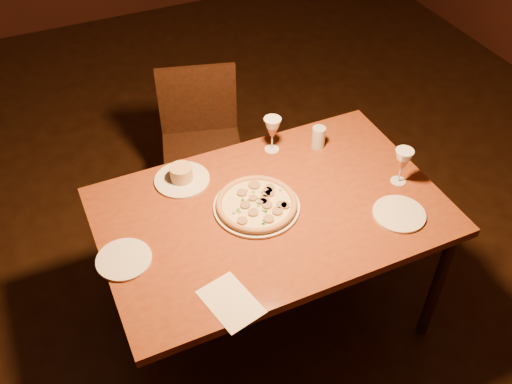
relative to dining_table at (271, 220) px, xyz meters
name	(u,v)px	position (x,y,z in m)	size (l,w,h in m)	color
floor	(241,303)	(-0.10, 0.13, -0.70)	(7.00, 7.00, 0.00)	black
dining_table	(271,220)	(0.00, 0.00, 0.00)	(1.44, 0.93, 0.77)	brown
chair_far	(201,140)	(0.00, 0.89, -0.20)	(0.53, 0.53, 0.89)	black
pizza_plate	(257,204)	(-0.06, 0.03, 0.09)	(0.37, 0.37, 0.04)	silver
ramekin_saucer	(182,176)	(-0.29, 0.32, 0.09)	(0.25, 0.25, 0.08)	silver
wine_glass_far	(272,135)	(0.17, 0.36, 0.16)	(0.08, 0.08, 0.18)	#B5624B
wine_glass_right	(401,166)	(0.59, -0.08, 0.16)	(0.08, 0.08, 0.18)	#B5624B
water_tumbler	(318,137)	(0.38, 0.29, 0.12)	(0.06, 0.06, 0.11)	#ABB6BB
side_plate_left	(124,259)	(-0.64, -0.02, 0.07)	(0.21, 0.21, 0.01)	silver
side_plate_near	(399,214)	(0.47, -0.25, 0.07)	(0.22, 0.22, 0.01)	silver
menu_card	(231,302)	(-0.34, -0.37, 0.07)	(0.16, 0.23, 0.00)	silver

